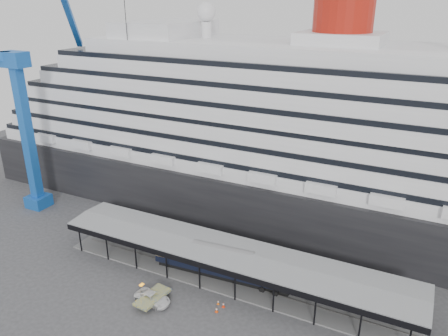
# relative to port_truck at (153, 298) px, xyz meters

# --- Properties ---
(ground) EXTENTS (200.00, 200.00, 0.00)m
(ground) POSITION_rel_port_truck_xyz_m (7.31, 4.84, -0.75)
(ground) COLOR #3B3B3D
(ground) RESTS_ON ground
(cruise_ship) EXTENTS (130.00, 30.00, 43.90)m
(cruise_ship) POSITION_rel_port_truck_xyz_m (7.36, 36.84, 17.60)
(cruise_ship) COLOR black
(cruise_ship) RESTS_ON ground
(platform_canopy) EXTENTS (56.00, 9.18, 5.30)m
(platform_canopy) POSITION_rel_port_truck_xyz_m (7.31, 9.84, 1.61)
(platform_canopy) COLOR slate
(platform_canopy) RESTS_ON ground
(crane_blue) EXTENTS (22.63, 19.19, 47.60)m
(crane_blue) POSITION_rel_port_truck_xyz_m (-37.80, 15.46, 19.21)
(crane_blue) COLOR blue
(crane_blue) RESTS_ON ground
(port_truck) EXTENTS (5.65, 3.08, 1.50)m
(port_truck) POSITION_rel_port_truck_xyz_m (0.00, 0.00, 0.00)
(port_truck) COLOR silver
(port_truck) RESTS_ON ground
(pullman_carriage) EXTENTS (22.43, 4.46, 21.88)m
(pullman_carriage) POSITION_rel_port_truck_xyz_m (6.27, 9.84, 1.90)
(pullman_carriage) COLOR black
(pullman_carriage) RESTS_ON ground
(traffic_cone_left) EXTENTS (0.42, 0.42, 0.67)m
(traffic_cone_left) POSITION_rel_port_truck_xyz_m (8.52, 3.77, -0.42)
(traffic_cone_left) COLOR orange
(traffic_cone_left) RESTS_ON ground
(traffic_cone_mid) EXTENTS (0.46, 0.46, 0.78)m
(traffic_cone_mid) POSITION_rel_port_truck_xyz_m (9.06, 2.22, -0.36)
(traffic_cone_mid) COLOR #EF480D
(traffic_cone_mid) RESTS_ON ground
(traffic_cone_right) EXTENTS (0.42, 0.42, 0.80)m
(traffic_cone_right) POSITION_rel_port_truck_xyz_m (9.45, 3.55, -0.35)
(traffic_cone_right) COLOR red
(traffic_cone_right) RESTS_ON ground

